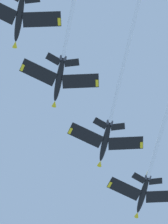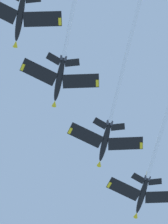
% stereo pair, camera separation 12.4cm
% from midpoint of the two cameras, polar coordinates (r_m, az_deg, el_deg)
% --- Properties ---
extents(jet_lead, '(20.00, 52.82, 18.23)m').
position_cam_midpoint_polar(jet_lead, '(139.27, 7.69, -4.39)').
color(jet_lead, black).
extents(jet_second, '(19.99, 43.64, 15.70)m').
position_cam_midpoint_polar(jet_second, '(133.41, 3.07, -0.07)').
color(jet_second, black).
extents(jet_third, '(20.00, 48.41, 16.66)m').
position_cam_midpoint_polar(jet_third, '(127.41, -1.86, 7.81)').
color(jet_third, black).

